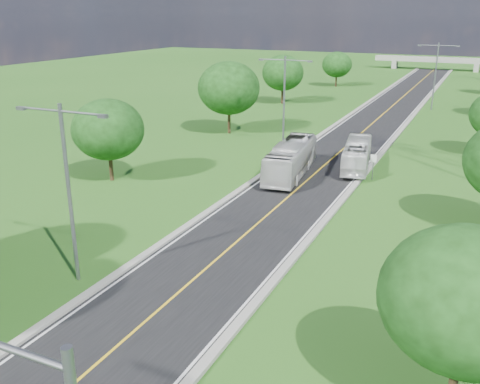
# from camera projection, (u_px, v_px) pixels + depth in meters

# --- Properties ---
(ground) EXTENTS (260.00, 260.00, 0.00)m
(ground) POSITION_uv_depth(u_px,v_px,m) (367.00, 129.00, 69.17)
(ground) COLOR #265B19
(ground) RESTS_ON ground
(road) EXTENTS (8.00, 150.00, 0.06)m
(road) POSITION_uv_depth(u_px,v_px,m) (376.00, 120.00, 74.31)
(road) COLOR black
(road) RESTS_ON ground
(curb_left) EXTENTS (0.50, 150.00, 0.22)m
(curb_left) POSITION_uv_depth(u_px,v_px,m) (346.00, 117.00, 75.98)
(curb_left) COLOR gray
(curb_left) RESTS_ON ground
(curb_right) EXTENTS (0.50, 150.00, 0.22)m
(curb_right) POSITION_uv_depth(u_px,v_px,m) (408.00, 122.00, 72.59)
(curb_right) COLOR gray
(curb_right) RESTS_ON ground
(speed_limit_sign) EXTENTS (0.55, 0.09, 2.40)m
(speed_limit_sign) POSITION_uv_depth(u_px,v_px,m) (373.00, 163.00, 47.67)
(speed_limit_sign) COLOR slate
(speed_limit_sign) RESTS_ON ground
(overpass) EXTENTS (30.00, 3.00, 3.20)m
(overpass) POSITION_uv_depth(u_px,v_px,m) (435.00, 60.00, 137.11)
(overpass) COLOR gray
(overpass) RESTS_ON ground
(streetlight_near_left) EXTENTS (5.90, 0.25, 10.00)m
(streetlight_near_left) POSITION_uv_depth(u_px,v_px,m) (68.00, 179.00, 28.42)
(streetlight_near_left) COLOR slate
(streetlight_near_left) RESTS_ON ground
(streetlight_mid_left) EXTENTS (5.90, 0.25, 10.00)m
(streetlight_mid_left) POSITION_uv_depth(u_px,v_px,m) (284.00, 95.00, 56.76)
(streetlight_mid_left) COLOR slate
(streetlight_mid_left) RESTS_ON ground
(streetlight_far_right) EXTENTS (5.90, 0.25, 10.00)m
(streetlight_far_right) POSITION_uv_depth(u_px,v_px,m) (436.00, 71.00, 80.32)
(streetlight_far_right) COLOR slate
(streetlight_far_right) RESTS_ON ground
(tree_lb) EXTENTS (6.30, 6.30, 7.33)m
(tree_lb) POSITION_uv_depth(u_px,v_px,m) (108.00, 129.00, 46.56)
(tree_lb) COLOR black
(tree_lb) RESTS_ON ground
(tree_lc) EXTENTS (7.56, 7.56, 8.79)m
(tree_lc) POSITION_uv_depth(u_px,v_px,m) (229.00, 88.00, 64.76)
(tree_lc) COLOR black
(tree_lc) RESTS_ON ground
(tree_ld) EXTENTS (6.72, 6.72, 7.82)m
(tree_ld) POSITION_uv_depth(u_px,v_px,m) (283.00, 73.00, 86.37)
(tree_ld) COLOR black
(tree_ld) RESTS_ON ground
(tree_le) EXTENTS (5.88, 5.88, 6.84)m
(tree_le) POSITION_uv_depth(u_px,v_px,m) (337.00, 65.00, 106.19)
(tree_le) COLOR black
(tree_le) RESTS_ON ground
(tree_ra) EXTENTS (6.30, 6.30, 7.33)m
(tree_ra) POSITION_uv_depth(u_px,v_px,m) (466.00, 299.00, 19.15)
(tree_ra) COLOR black
(tree_ra) RESTS_ON ground
(bus_outbound) EXTENTS (3.77, 9.83, 2.67)m
(bus_outbound) POSITION_uv_depth(u_px,v_px,m) (357.00, 155.00, 51.13)
(bus_outbound) COLOR silver
(bus_outbound) RESTS_ON road
(bus_inbound) EXTENTS (3.87, 11.36, 3.10)m
(bus_inbound) POSITION_uv_depth(u_px,v_px,m) (291.00, 159.00, 48.82)
(bus_inbound) COLOR silver
(bus_inbound) RESTS_ON road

